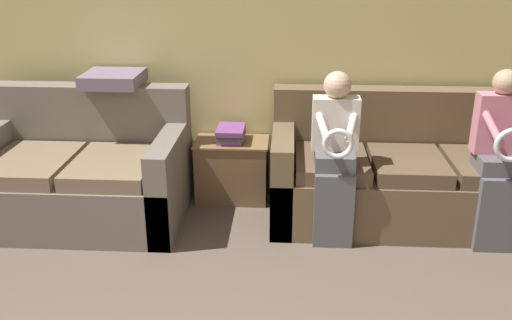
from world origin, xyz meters
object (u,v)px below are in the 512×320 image
(couch_main, at_px, (402,176))
(book_stack, at_px, (231,134))
(child_left_seated, at_px, (335,151))
(couch_side, at_px, (82,176))
(side_shelf, at_px, (232,169))
(throw_pillow, at_px, (113,79))
(child_right_seated, at_px, (500,154))

(couch_main, xyz_separation_m, book_stack, (-1.34, 0.25, 0.23))
(child_left_seated, bearing_deg, couch_side, 172.95)
(couch_main, bearing_deg, side_shelf, 169.42)
(throw_pillow, bearing_deg, child_left_seated, -18.94)
(throw_pillow, bearing_deg, book_stack, 2.46)
(couch_side, height_order, throw_pillow, throw_pillow)
(couch_main, bearing_deg, child_right_seated, -34.13)
(couch_side, xyz_separation_m, side_shelf, (1.11, 0.39, -0.07))
(child_left_seated, height_order, book_stack, child_left_seated)
(couch_main, distance_m, couch_side, 2.45)
(couch_side, bearing_deg, couch_main, 3.26)
(child_right_seated, bearing_deg, book_stack, 161.84)
(couch_main, xyz_separation_m, side_shelf, (-1.33, 0.25, -0.07))
(child_left_seated, bearing_deg, book_stack, 141.76)
(couch_main, xyz_separation_m, child_left_seated, (-0.55, -0.37, 0.33))
(couch_side, xyz_separation_m, child_left_seated, (1.89, -0.23, 0.33))
(child_right_seated, relative_size, side_shelf, 2.06)
(book_stack, bearing_deg, couch_main, -10.41)
(book_stack, xyz_separation_m, throw_pillow, (-0.90, -0.04, 0.44))
(child_left_seated, height_order, side_shelf, child_left_seated)
(child_right_seated, distance_m, side_shelf, 2.02)
(child_right_seated, bearing_deg, couch_side, 175.52)
(child_left_seated, height_order, child_right_seated, child_right_seated)
(child_left_seated, distance_m, side_shelf, 1.07)
(throw_pillow, bearing_deg, child_right_seated, -11.75)
(child_right_seated, relative_size, book_stack, 4.05)
(child_right_seated, height_order, throw_pillow, child_right_seated)
(couch_main, height_order, child_right_seated, child_right_seated)
(child_right_seated, bearing_deg, child_left_seated, 179.96)
(child_left_seated, distance_m, book_stack, 1.00)
(couch_side, distance_m, child_left_seated, 1.94)
(couch_side, height_order, child_right_seated, child_right_seated)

